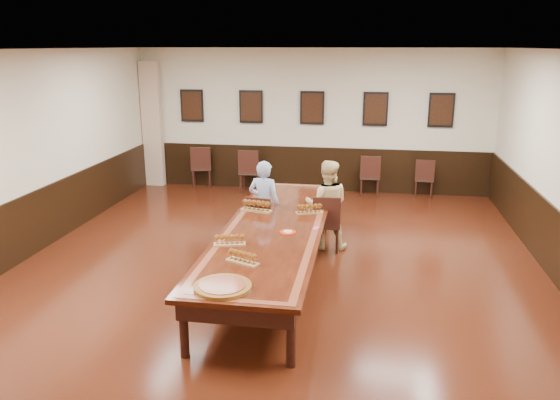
% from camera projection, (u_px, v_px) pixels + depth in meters
% --- Properties ---
extents(floor, '(8.00, 10.00, 0.02)m').
position_uv_depth(floor, '(275.00, 275.00, 8.03)').
color(floor, black).
rests_on(floor, ground).
extents(ceiling, '(8.00, 10.00, 0.02)m').
position_uv_depth(ceiling, '(274.00, 48.00, 7.15)').
color(ceiling, white).
rests_on(ceiling, floor).
extents(wall_back, '(8.00, 0.02, 3.20)m').
position_uv_depth(wall_back, '(312.00, 121.00, 12.35)').
color(wall_back, beige).
rests_on(wall_back, floor).
extents(wall_front, '(8.00, 0.02, 3.20)m').
position_uv_depth(wall_front, '(109.00, 375.00, 2.84)').
color(wall_front, beige).
rests_on(wall_front, floor).
extents(wall_left, '(0.02, 10.00, 3.20)m').
position_uv_depth(wall_left, '(13.00, 159.00, 8.22)').
color(wall_left, beige).
rests_on(wall_left, floor).
extents(chair_man, '(0.50, 0.53, 0.92)m').
position_uv_depth(chair_man, '(262.00, 222.00, 8.96)').
color(chair_man, black).
rests_on(chair_man, floor).
extents(chair_woman, '(0.48, 0.51, 0.94)m').
position_uv_depth(chair_woman, '(326.00, 222.00, 8.89)').
color(chair_woman, black).
rests_on(chair_woman, floor).
extents(spare_chair_a, '(0.57, 0.60, 0.99)m').
position_uv_depth(spare_chair_a, '(202.00, 166.00, 12.88)').
color(spare_chair_a, black).
rests_on(spare_chair_a, floor).
extents(spare_chair_b, '(0.49, 0.53, 0.99)m').
position_uv_depth(spare_chair_b, '(250.00, 170.00, 12.45)').
color(spare_chair_b, black).
rests_on(spare_chair_b, floor).
extents(spare_chair_c, '(0.45, 0.49, 0.93)m').
position_uv_depth(spare_chair_c, '(370.00, 175.00, 12.13)').
color(spare_chair_c, black).
rests_on(spare_chair_c, floor).
extents(spare_chair_d, '(0.44, 0.47, 0.86)m').
position_uv_depth(spare_chair_d, '(424.00, 178.00, 12.04)').
color(spare_chair_d, black).
rests_on(spare_chair_d, floor).
extents(person_man, '(0.58, 0.43, 1.46)m').
position_uv_depth(person_man, '(264.00, 204.00, 8.97)').
color(person_man, '#4B73BD').
rests_on(person_man, floor).
extents(person_woman, '(0.77, 0.62, 1.48)m').
position_uv_depth(person_woman, '(327.00, 205.00, 8.91)').
color(person_woman, beige).
rests_on(person_woman, floor).
extents(pink_phone, '(0.08, 0.14, 0.01)m').
position_uv_depth(pink_phone, '(316.00, 228.00, 7.72)').
color(pink_phone, '#E74D8D').
rests_on(pink_phone, conference_table).
extents(curtain, '(0.45, 0.18, 2.90)m').
position_uv_depth(curtain, '(152.00, 125.00, 12.79)').
color(curtain, tan).
rests_on(curtain, floor).
extents(wainscoting, '(8.00, 10.00, 1.00)m').
position_uv_depth(wainscoting, '(274.00, 242.00, 7.89)').
color(wainscoting, black).
rests_on(wainscoting, floor).
extents(conference_table, '(1.40, 5.00, 0.76)m').
position_uv_depth(conference_table, '(274.00, 235.00, 7.86)').
color(conference_table, black).
rests_on(conference_table, floor).
extents(posters, '(6.14, 0.04, 0.74)m').
position_uv_depth(posters, '(312.00, 108.00, 12.20)').
color(posters, black).
rests_on(posters, wall_back).
extents(flight_a, '(0.51, 0.26, 0.18)m').
position_uv_depth(flight_a, '(256.00, 206.00, 8.49)').
color(flight_a, olive).
rests_on(flight_a, conference_table).
extents(flight_b, '(0.43, 0.25, 0.16)m').
position_uv_depth(flight_b, '(309.00, 209.00, 8.39)').
color(flight_b, olive).
rests_on(flight_b, conference_table).
extents(flight_c, '(0.43, 0.22, 0.15)m').
position_uv_depth(flight_c, '(230.00, 240.00, 7.06)').
color(flight_c, olive).
rests_on(flight_c, conference_table).
extents(flight_d, '(0.44, 0.29, 0.16)m').
position_uv_depth(flight_d, '(242.00, 258.00, 6.48)').
color(flight_d, olive).
rests_on(flight_d, conference_table).
extents(red_plate_grp, '(0.22, 0.22, 0.03)m').
position_uv_depth(red_plate_grp, '(288.00, 232.00, 7.53)').
color(red_plate_grp, red).
rests_on(red_plate_grp, conference_table).
extents(carved_platter, '(0.76, 0.76, 0.05)m').
position_uv_depth(carved_platter, '(223.00, 287.00, 5.82)').
color(carved_platter, brown).
rests_on(carved_platter, conference_table).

